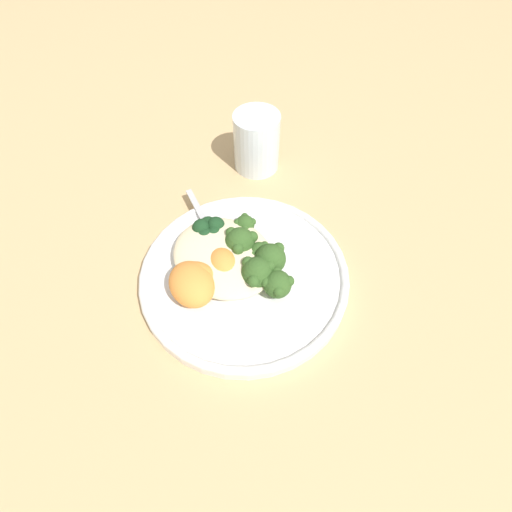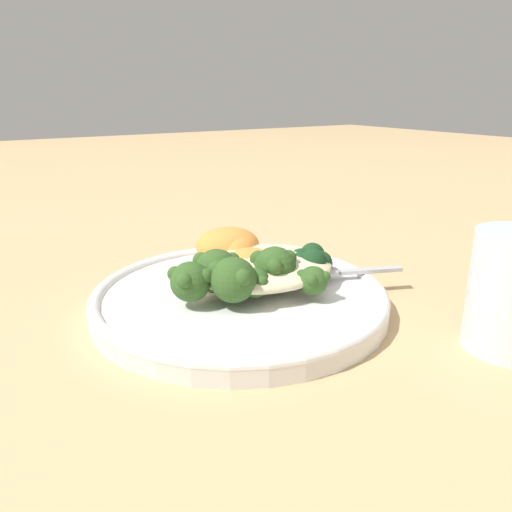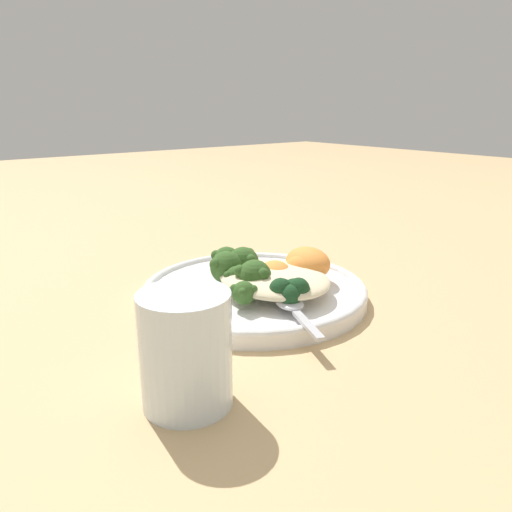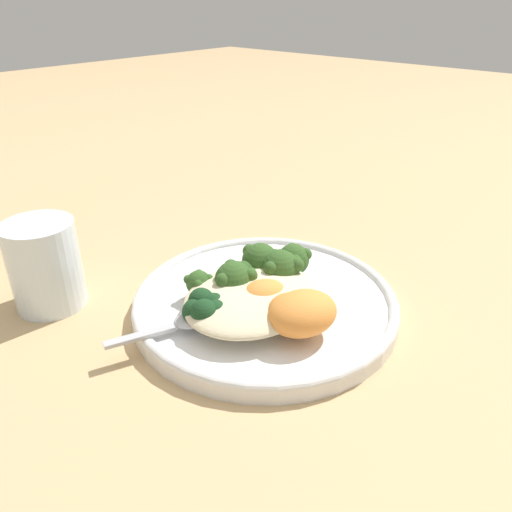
% 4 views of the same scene
% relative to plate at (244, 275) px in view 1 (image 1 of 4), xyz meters
% --- Properties ---
extents(ground_plane, '(4.00, 4.00, 0.00)m').
position_rel_plate_xyz_m(ground_plane, '(-0.02, -0.02, -0.01)').
color(ground_plane, tan).
extents(plate, '(0.29, 0.29, 0.02)m').
position_rel_plate_xyz_m(plate, '(0.00, 0.00, 0.00)').
color(plate, white).
rests_on(plate, ground_plane).
extents(quinoa_mound, '(0.15, 0.13, 0.03)m').
position_rel_plate_xyz_m(quinoa_mound, '(-0.03, -0.01, 0.02)').
color(quinoa_mound, beige).
rests_on(quinoa_mound, plate).
extents(broccoli_stalk_0, '(0.12, 0.06, 0.04)m').
position_rel_plate_xyz_m(broccoli_stalk_0, '(0.04, 0.00, 0.03)').
color(broccoli_stalk_0, '#9EBC66').
rests_on(broccoli_stalk_0, plate).
extents(broccoli_stalk_1, '(0.09, 0.07, 0.04)m').
position_rel_plate_xyz_m(broccoli_stalk_1, '(0.02, -0.00, 0.03)').
color(broccoli_stalk_1, '#9EBC66').
rests_on(broccoli_stalk_1, plate).
extents(broccoli_stalk_2, '(0.08, 0.10, 0.04)m').
position_rel_plate_xyz_m(broccoli_stalk_2, '(0.02, 0.02, 0.03)').
color(broccoli_stalk_2, '#9EBC66').
rests_on(broccoli_stalk_2, plate).
extents(broccoli_stalk_3, '(0.04, 0.08, 0.03)m').
position_rel_plate_xyz_m(broccoli_stalk_3, '(-0.00, 0.02, 0.02)').
color(broccoli_stalk_3, '#9EBC66').
rests_on(broccoli_stalk_3, plate).
extents(broccoli_stalk_4, '(0.04, 0.09, 0.04)m').
position_rel_plate_xyz_m(broccoli_stalk_4, '(-0.03, 0.02, 0.03)').
color(broccoli_stalk_4, '#9EBC66').
rests_on(broccoli_stalk_4, plate).
extents(broccoli_stalk_5, '(0.06, 0.12, 0.03)m').
position_rel_plate_xyz_m(broccoli_stalk_5, '(-0.04, 0.02, 0.02)').
color(broccoli_stalk_5, '#9EBC66').
rests_on(broccoli_stalk_5, plate).
extents(sweet_potato_chunk_0, '(0.06, 0.06, 0.03)m').
position_rel_plate_xyz_m(sweet_potato_chunk_0, '(-0.02, -0.02, 0.03)').
color(sweet_potato_chunk_0, orange).
rests_on(sweet_potato_chunk_0, plate).
extents(sweet_potato_chunk_1, '(0.07, 0.07, 0.04)m').
position_rel_plate_xyz_m(sweet_potato_chunk_1, '(-0.03, -0.06, 0.03)').
color(sweet_potato_chunk_1, orange).
rests_on(sweet_potato_chunk_1, plate).
extents(sweet_potato_chunk_2, '(0.08, 0.08, 0.04)m').
position_rel_plate_xyz_m(sweet_potato_chunk_2, '(-0.03, -0.07, 0.03)').
color(sweet_potato_chunk_2, orange).
rests_on(sweet_potato_chunk_2, plate).
extents(kale_tuft, '(0.05, 0.05, 0.03)m').
position_rel_plate_xyz_m(kale_tuft, '(-0.08, 0.01, 0.03)').
color(kale_tuft, '#193D1E').
rests_on(kale_tuft, plate).
extents(spoon, '(0.11, 0.06, 0.01)m').
position_rel_plate_xyz_m(spoon, '(-0.09, 0.02, 0.01)').
color(spoon, '#B7B7BC').
rests_on(spoon, plate).
extents(water_glass, '(0.08, 0.08, 0.10)m').
position_rel_plate_xyz_m(water_glass, '(-0.15, 0.19, 0.04)').
color(water_glass, silver).
rests_on(water_glass, ground_plane).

